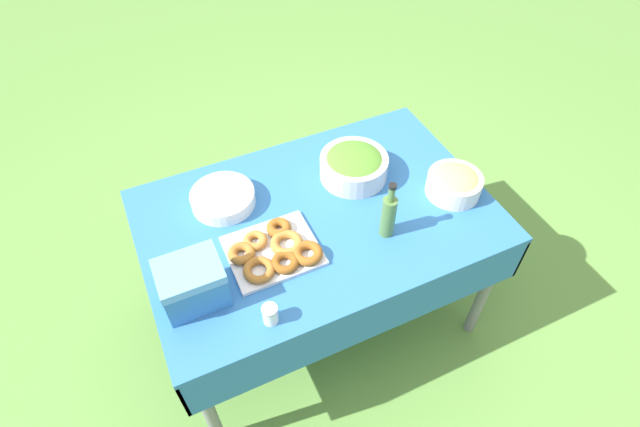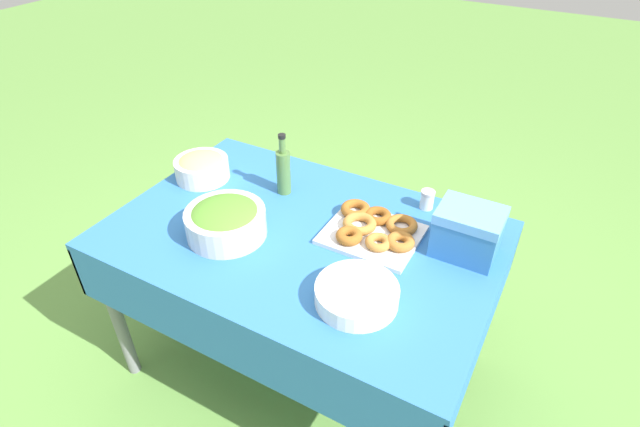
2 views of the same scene
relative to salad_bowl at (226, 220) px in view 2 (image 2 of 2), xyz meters
name	(u,v)px [view 2 (image 2 of 2)]	position (x,y,z in m)	size (l,w,h in m)	color
ground_plane	(305,361)	(-0.23, -0.14, -0.79)	(14.00, 14.00, 0.00)	#609342
picnic_table	(302,253)	(-0.23, -0.14, -0.16)	(1.39, 0.92, 0.73)	#2D6BB2
salad_bowl	(226,220)	(0.00, 0.00, 0.00)	(0.29, 0.29, 0.12)	silver
pasta_bowl	(202,167)	(0.33, -0.26, -0.01)	(0.22, 0.22, 0.11)	silver
donut_platter	(373,229)	(-0.46, -0.25, -0.04)	(0.34, 0.30, 0.05)	silver
plate_stack	(357,294)	(-0.55, 0.08, -0.03)	(0.26, 0.26, 0.06)	white
olive_oil_bottle	(283,170)	(-0.03, -0.33, 0.04)	(0.06, 0.06, 0.26)	#4C7238
cooler_box	(468,232)	(-0.77, -0.32, 0.02)	(0.21, 0.17, 0.17)	#3372B7
salt_shaker	(427,199)	(-0.57, -0.51, -0.02)	(0.05, 0.05, 0.08)	white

